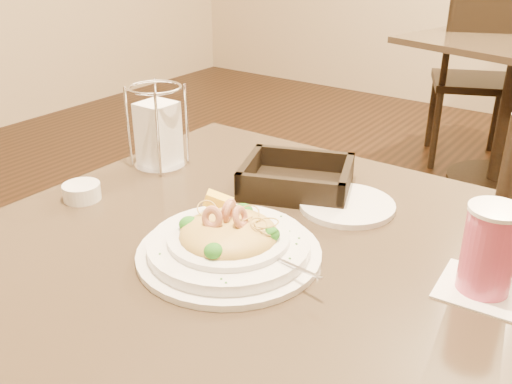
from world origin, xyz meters
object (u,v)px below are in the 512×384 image
Objects in this scene: main_table at (250,347)px; dining_chair_far at (476,76)px; bread_basket at (297,180)px; drink_glass at (489,250)px; pasta_bowl at (229,241)px; side_plate at (347,205)px; butter_ramekin at (82,192)px; napkin_caddy at (158,132)px.

dining_chair_far is at bearing 97.00° from main_table.
bread_basket reaches higher than main_table.
dining_chair_far is at bearing 105.66° from drink_glass.
main_table is 2.47m from dining_chair_far.
pasta_bowl is at bearing -158.53° from drink_glass.
side_plate is (0.08, 0.20, 0.24)m from main_table.
drink_glass is (0.67, -2.38, 0.31)m from dining_chair_far.
napkin_caddy is at bearing 89.24° from butter_ramekin.
bread_basket reaches higher than side_plate.
pasta_bowl reaches higher than butter_ramekin.
pasta_bowl is (0.01, -0.06, 0.26)m from main_table.
main_table is 0.44m from butter_ramekin.
bread_basket is (0.26, -2.24, 0.27)m from dining_chair_far.
pasta_bowl is 1.83× the size of side_plate.
drink_glass reaches higher than bread_basket.
butter_ramekin is at bearing -90.76° from napkin_caddy.
butter_ramekin reaches higher than main_table.
pasta_bowl is at bearing -105.49° from side_plate.
main_table is 4.95× the size of napkin_caddy.
butter_ramekin is (-0.00, -0.21, -0.06)m from napkin_caddy.
pasta_bowl is 1.81× the size of napkin_caddy.
butter_ramekin is (-0.36, -0.00, -0.01)m from pasta_bowl.
pasta_bowl is (0.31, -2.52, 0.27)m from dining_chair_far.
drink_glass is at bearing 21.47° from pasta_bowl.
main_table is 6.68× the size of drink_glass.
main_table is 12.47× the size of butter_ramekin.
bread_basket is at bearing 99.40° from pasta_bowl.
dining_chair_far is at bearing 99.62° from side_plate.
main_table is at bearing -111.76° from side_plate.
pasta_bowl reaches higher than bread_basket.
drink_glass is 0.32m from side_plate.
dining_chair_far reaches higher than main_table.
dining_chair_far is 5.12× the size of napkin_caddy.
butter_ramekin is (-0.72, -0.14, -0.05)m from drink_glass.
drink_glass is 0.72m from napkin_caddy.
side_plate reaches higher than main_table.
drink_glass is (0.37, 0.08, 0.30)m from main_table.
napkin_caddy is 0.44m from side_plate.
side_plate is at bearing 74.51° from pasta_bowl.
side_plate is (0.43, 0.05, -0.07)m from napkin_caddy.
pasta_bowl is 0.28m from side_plate.
side_plate is at bearing 76.40° from dining_chair_far.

